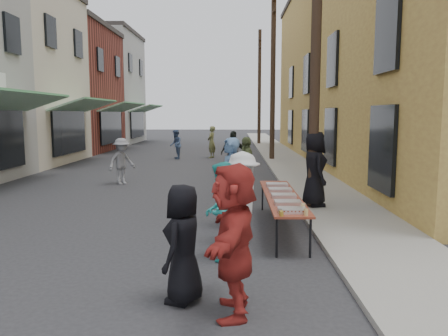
{
  "coord_description": "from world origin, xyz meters",
  "views": [
    {
      "loc": [
        2.26,
        -8.18,
        2.49
      ],
      "look_at": [
        2.05,
        1.3,
        1.3
      ],
      "focal_mm": 35.0,
      "sensor_mm": 36.0,
      "label": 1
    }
  ],
  "objects_px": {
    "serving_table": "(282,197)",
    "guest_front_a": "(183,244)",
    "utility_pole_near": "(316,32)",
    "server": "(314,169)",
    "utility_pole_mid": "(273,75)",
    "utility_pole_far": "(259,88)",
    "guest_front_c": "(221,211)",
    "catering_tray_sausage": "(292,210)"
  },
  "relations": [
    {
      "from": "serving_table",
      "to": "guest_front_a",
      "type": "relative_size",
      "value": 2.53
    },
    {
      "from": "utility_pole_near",
      "to": "server",
      "type": "bearing_deg",
      "value": 35.36
    },
    {
      "from": "guest_front_a",
      "to": "server",
      "type": "relative_size",
      "value": 0.82
    },
    {
      "from": "utility_pole_mid",
      "to": "utility_pole_far",
      "type": "relative_size",
      "value": 1.0
    },
    {
      "from": "utility_pole_near",
      "to": "utility_pole_mid",
      "type": "bearing_deg",
      "value": 90.0
    },
    {
      "from": "guest_front_a",
      "to": "guest_front_c",
      "type": "relative_size",
      "value": 0.94
    },
    {
      "from": "server",
      "to": "utility_pole_far",
      "type": "bearing_deg",
      "value": -7.7
    },
    {
      "from": "utility_pole_mid",
      "to": "utility_pole_far",
      "type": "height_order",
      "value": "same"
    },
    {
      "from": "utility_pole_far",
      "to": "catering_tray_sausage",
      "type": "distance_m",
      "value": 27.87
    },
    {
      "from": "utility_pole_mid",
      "to": "guest_front_a",
      "type": "height_order",
      "value": "utility_pole_mid"
    },
    {
      "from": "utility_pole_mid",
      "to": "guest_front_a",
      "type": "relative_size",
      "value": 5.7
    },
    {
      "from": "guest_front_c",
      "to": "server",
      "type": "relative_size",
      "value": 0.87
    },
    {
      "from": "utility_pole_near",
      "to": "utility_pole_mid",
      "type": "xyz_separation_m",
      "value": [
        0.0,
        12.0,
        0.0
      ]
    },
    {
      "from": "utility_pole_mid",
      "to": "catering_tray_sausage",
      "type": "height_order",
      "value": "utility_pole_mid"
    },
    {
      "from": "catering_tray_sausage",
      "to": "guest_front_a",
      "type": "distance_m",
      "value": 2.65
    },
    {
      "from": "guest_front_a",
      "to": "server",
      "type": "height_order",
      "value": "server"
    },
    {
      "from": "utility_pole_near",
      "to": "utility_pole_mid",
      "type": "distance_m",
      "value": 12.0
    },
    {
      "from": "catering_tray_sausage",
      "to": "guest_front_c",
      "type": "distance_m",
      "value": 1.29
    },
    {
      "from": "guest_front_a",
      "to": "server",
      "type": "bearing_deg",
      "value": 172.46
    },
    {
      "from": "catering_tray_sausage",
      "to": "guest_front_a",
      "type": "xyz_separation_m",
      "value": [
        -1.7,
        -2.03,
        -0.0
      ]
    },
    {
      "from": "catering_tray_sausage",
      "to": "server",
      "type": "height_order",
      "value": "server"
    },
    {
      "from": "utility_pole_near",
      "to": "utility_pole_far",
      "type": "distance_m",
      "value": 24.0
    },
    {
      "from": "guest_front_a",
      "to": "guest_front_c",
      "type": "distance_m",
      "value": 1.77
    },
    {
      "from": "serving_table",
      "to": "server",
      "type": "height_order",
      "value": "server"
    },
    {
      "from": "utility_pole_mid",
      "to": "utility_pole_far",
      "type": "bearing_deg",
      "value": 90.0
    },
    {
      "from": "catering_tray_sausage",
      "to": "utility_pole_near",
      "type": "bearing_deg",
      "value": 74.46
    },
    {
      "from": "utility_pole_near",
      "to": "catering_tray_sausage",
      "type": "xyz_separation_m",
      "value": [
        -1.0,
        -3.6,
        -3.71
      ]
    },
    {
      "from": "utility_pole_near",
      "to": "guest_front_c",
      "type": "bearing_deg",
      "value": -119.77
    },
    {
      "from": "utility_pole_near",
      "to": "catering_tray_sausage",
      "type": "height_order",
      "value": "utility_pole_near"
    },
    {
      "from": "catering_tray_sausage",
      "to": "utility_pole_mid",
      "type": "bearing_deg",
      "value": 86.33
    },
    {
      "from": "utility_pole_mid",
      "to": "server",
      "type": "distance_m",
      "value": 12.45
    },
    {
      "from": "guest_front_a",
      "to": "utility_pole_far",
      "type": "bearing_deg",
      "value": -166.87
    },
    {
      "from": "serving_table",
      "to": "guest_front_a",
      "type": "bearing_deg",
      "value": -114.77
    },
    {
      "from": "serving_table",
      "to": "guest_front_c",
      "type": "xyz_separation_m",
      "value": [
        -1.24,
        -1.97,
        0.13
      ]
    },
    {
      "from": "utility_pole_mid",
      "to": "catering_tray_sausage",
      "type": "bearing_deg",
      "value": -93.67
    },
    {
      "from": "serving_table",
      "to": "catering_tray_sausage",
      "type": "height_order",
      "value": "catering_tray_sausage"
    },
    {
      "from": "utility_pole_far",
      "to": "serving_table",
      "type": "bearing_deg",
      "value": -92.21
    },
    {
      "from": "guest_front_c",
      "to": "server",
      "type": "distance_m",
      "value": 4.59
    },
    {
      "from": "utility_pole_near",
      "to": "catering_tray_sausage",
      "type": "bearing_deg",
      "value": -105.54
    },
    {
      "from": "serving_table",
      "to": "catering_tray_sausage",
      "type": "bearing_deg",
      "value": -90.0
    },
    {
      "from": "guest_front_c",
      "to": "server",
      "type": "xyz_separation_m",
      "value": [
        2.3,
        3.96,
        0.23
      ]
    },
    {
      "from": "utility_pole_mid",
      "to": "utility_pole_far",
      "type": "distance_m",
      "value": 12.0
    }
  ]
}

